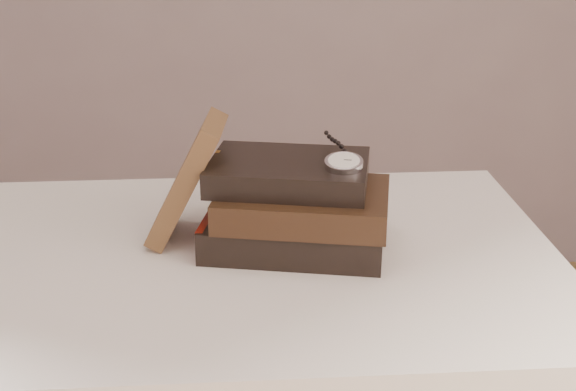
{
  "coord_description": "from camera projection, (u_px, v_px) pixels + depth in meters",
  "views": [
    {
      "loc": [
        0.06,
        -0.63,
        1.23
      ],
      "look_at": [
        0.13,
        0.37,
        0.82
      ],
      "focal_mm": 49.49,
      "sensor_mm": 36.0,
      "label": 1
    }
  ],
  "objects": [
    {
      "name": "book_stack",
      "position": [
        296.0,
        207.0,
        1.09
      ],
      "size": [
        0.28,
        0.22,
        0.12
      ],
      "color": "black",
      "rests_on": "table"
    },
    {
      "name": "eyeglasses",
      "position": [
        244.0,
        175.0,
        1.17
      ],
      "size": [
        0.12,
        0.14,
        0.05
      ],
      "color": "silver",
      "rests_on": "book_stack"
    },
    {
      "name": "journal",
      "position": [
        187.0,
        179.0,
        1.1
      ],
      "size": [
        0.12,
        0.13,
        0.18
      ],
      "primitive_type": "cube",
      "rotation": [
        0.0,
        0.48,
        -0.1
      ],
      "color": "#442D1A",
      "rests_on": "table"
    },
    {
      "name": "table",
      "position": [
        198.0,
        313.0,
        1.12
      ],
      "size": [
        1.0,
        0.6,
        0.75
      ],
      "color": "white",
      "rests_on": "ground"
    },
    {
      "name": "pocket_watch",
      "position": [
        343.0,
        162.0,
        1.05
      ],
      "size": [
        0.06,
        0.16,
        0.02
      ],
      "color": "silver",
      "rests_on": "book_stack"
    }
  ]
}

